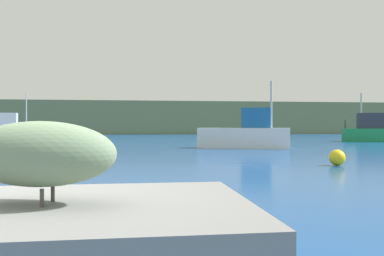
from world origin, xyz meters
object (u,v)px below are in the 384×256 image
Objects in this scene: fishing_boat_white at (246,134)px; mooring_buoy at (337,158)px; fishing_boat_blue at (6,130)px; pelican at (39,153)px.

fishing_boat_white reaches higher than mooring_buoy.
fishing_boat_blue is at bearing 122.21° from mooring_buoy.
mooring_buoy is at bearing -68.37° from fishing_boat_white.
fishing_boat_blue reaches higher than pelican.
pelican is at bearing -88.94° from fishing_boat_white.
fishing_boat_blue is at bearing -62.88° from pelican.
pelican is 21.30m from fishing_boat_white.
fishing_boat_blue is (-12.28, 40.66, -0.22)m from pelican.
fishing_boat_blue is 28.30m from fishing_boat_white.
fishing_boat_blue reaches higher than fishing_boat_white.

